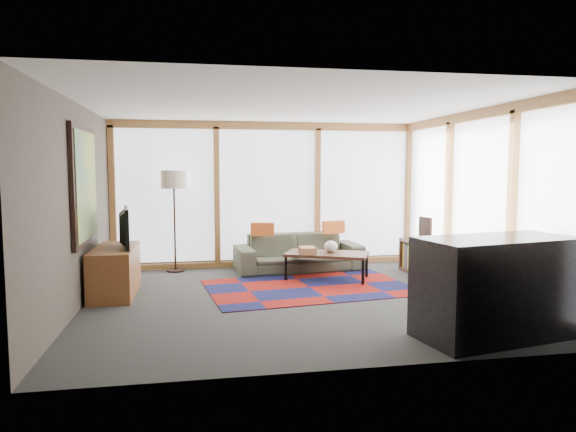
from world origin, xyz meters
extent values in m
plane|color=#302F2D|center=(0.00, 0.00, 0.00)|extent=(5.50, 5.50, 0.00)
cube|color=#3F372F|center=(-2.75, 0.00, 1.30)|extent=(0.04, 5.00, 2.60)
cube|color=#3F372F|center=(0.00, -2.50, 1.30)|extent=(5.50, 0.04, 2.60)
cube|color=silver|center=(0.00, 0.00, 2.60)|extent=(5.50, 5.00, 0.04)
cube|color=white|center=(0.00, 2.47, 1.30)|extent=(5.30, 0.02, 2.35)
cube|color=white|center=(2.72, 0.00, 1.30)|extent=(0.02, 4.80, 2.35)
cube|color=black|center=(-2.71, 0.30, 1.55)|extent=(0.05, 1.35, 1.55)
cube|color=yellow|center=(-2.69, 0.30, 1.55)|extent=(0.02, 1.20, 1.40)
cube|color=maroon|center=(0.36, 0.60, 0.01)|extent=(3.19, 2.27, 0.01)
imported|color=#3A3C2C|center=(0.46, 1.93, 0.32)|extent=(2.24, 1.04, 0.63)
cube|color=#D25F21|center=(-0.17, 1.89, 0.74)|extent=(0.42, 0.21, 0.22)
cube|color=#D25F21|center=(1.10, 1.95, 0.74)|extent=(0.42, 0.21, 0.22)
cube|color=brown|center=(0.45, 1.13, 0.48)|extent=(0.24, 0.30, 0.10)
ellipsoid|color=beige|center=(0.84, 1.17, 0.52)|extent=(0.26, 0.26, 0.19)
ellipsoid|color=black|center=(2.42, 0.05, 0.60)|extent=(0.21, 0.21, 0.10)
ellipsoid|color=black|center=(2.43, 0.43, 0.59)|extent=(0.18, 0.18, 0.08)
cube|color=black|center=(2.53, 1.34, 0.75)|extent=(0.11, 0.31, 0.40)
cube|color=brown|center=(-2.42, 0.70, 0.33)|extent=(0.56, 1.34, 0.67)
imported|color=black|center=(-2.35, 0.74, 0.95)|extent=(0.26, 0.97, 0.56)
cube|color=black|center=(1.81, -1.91, 0.53)|extent=(1.78, 1.07, 1.06)
camera|label=1|loc=(-1.29, -6.73, 1.77)|focal=32.00mm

